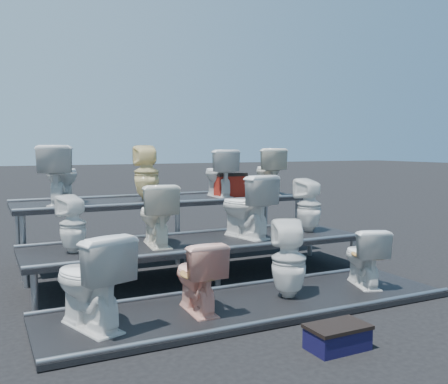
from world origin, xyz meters
name	(u,v)px	position (x,y,z in m)	size (l,w,h in m)	color
ground	(201,278)	(0.00, 0.00, 0.00)	(80.00, 80.00, 0.00)	black
tier_front	(252,305)	(0.00, -1.30, 0.03)	(4.20, 1.20, 0.06)	black
tier_mid	(201,260)	(0.00, 0.00, 0.23)	(4.20, 1.20, 0.46)	black
tier_back	(166,228)	(0.00, 1.30, 0.43)	(4.20, 1.20, 0.86)	black
toilet_0	(90,280)	(-1.60, -1.30, 0.48)	(0.47, 0.82, 0.84)	silver
toilet_1	(198,276)	(-0.59, -1.30, 0.40)	(0.38, 0.68, 0.69)	#ECA793
toilet_2	(289,259)	(0.43, -1.30, 0.46)	(0.36, 0.37, 0.80)	silver
toilet_3	(364,256)	(1.44, -1.30, 0.39)	(0.37, 0.65, 0.66)	silver
toilet_4	(73,224)	(-1.52, 0.00, 0.78)	(0.29, 0.29, 0.64)	silver
toilet_5	(156,215)	(-0.57, 0.00, 0.83)	(0.41, 0.72, 0.73)	white
toilet_6	(246,206)	(0.63, 0.00, 0.87)	(0.45, 0.80, 0.81)	silver
toilet_7	(309,205)	(1.61, 0.00, 0.82)	(0.33, 0.34, 0.73)	silver
toilet_8	(60,175)	(-1.47, 1.30, 1.25)	(0.44, 0.77, 0.78)	silver
toilet_9	(147,173)	(-0.28, 1.30, 1.25)	(0.35, 0.36, 0.78)	beige
toilet_10	(219,173)	(0.87, 1.30, 1.22)	(0.40, 0.70, 0.72)	silver
toilet_11	(269,171)	(1.75, 1.30, 1.23)	(0.41, 0.72, 0.74)	white
red_crate	(229,186)	(1.01, 1.26, 1.02)	(0.44, 0.35, 0.32)	maroon
step_stool	(337,339)	(0.12, -2.49, 0.09)	(0.48, 0.29, 0.17)	black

